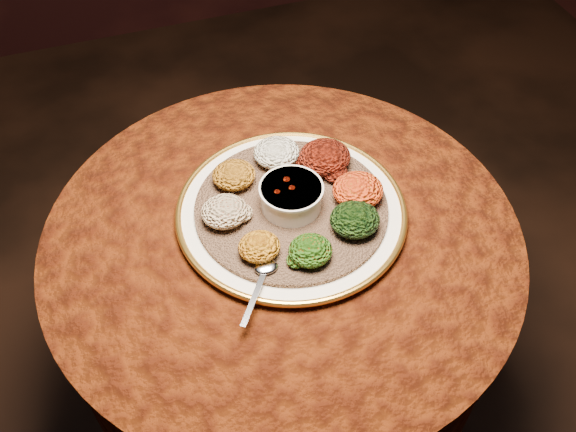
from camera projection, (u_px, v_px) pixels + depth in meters
name	position (u px, v px, depth m)	size (l,w,h in m)	color
table	(283.00, 284.00, 1.41)	(0.96, 0.96, 0.73)	black
platter	(291.00, 211.00, 1.30)	(0.47, 0.47, 0.02)	white
injera	(291.00, 207.00, 1.29)	(0.39, 0.39, 0.01)	#8B6245
stew_bowl	(291.00, 195.00, 1.27)	(0.13, 0.13, 0.05)	silver
spoon	(264.00, 272.00, 1.17)	(0.10, 0.13, 0.01)	silver
portion_ayib	(276.00, 152.00, 1.36)	(0.10, 0.09, 0.05)	white
portion_kitfo	(325.00, 157.00, 1.34)	(0.11, 0.10, 0.05)	black
portion_tikil	(358.00, 190.00, 1.28)	(0.10, 0.10, 0.05)	#C47C10
portion_gomen	(355.00, 219.00, 1.23)	(0.10, 0.09, 0.05)	black
portion_mixveg	(310.00, 250.00, 1.19)	(0.08, 0.08, 0.04)	maroon
portion_kik	(259.00, 247.00, 1.19)	(0.08, 0.08, 0.04)	#BF7610
portion_timatim	(225.00, 211.00, 1.25)	(0.09, 0.09, 0.04)	maroon
portion_shiro	(234.00, 175.00, 1.32)	(0.09, 0.09, 0.04)	#9F5E13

